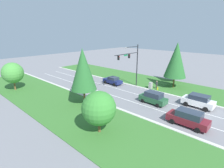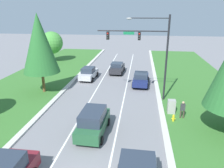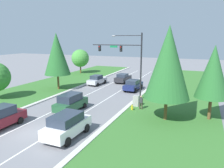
% 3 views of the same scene
% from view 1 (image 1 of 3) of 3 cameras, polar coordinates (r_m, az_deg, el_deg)
% --- Properties ---
extents(ground_plane, '(160.00, 160.00, 0.00)m').
position_cam_1_polar(ground_plane, '(27.80, 25.06, -9.30)').
color(ground_plane, slate).
extents(curb_strip_right, '(0.50, 90.00, 0.15)m').
position_cam_1_polar(curb_strip_right, '(32.85, 28.22, -5.64)').
color(curb_strip_right, beige).
rests_on(curb_strip_right, ground_plane).
extents(curb_strip_left, '(0.50, 90.00, 0.15)m').
position_cam_1_polar(curb_strip_left, '(22.96, 20.47, -14.16)').
color(curb_strip_left, beige).
rests_on(curb_strip_left, ground_plane).
extents(grass_verge_right, '(10.00, 90.00, 0.08)m').
position_cam_1_polar(grass_verge_right, '(37.72, 30.33, -3.27)').
color(grass_verge_right, '#38702D').
rests_on(grass_verge_right, ground_plane).
extents(grass_verge_left, '(10.00, 90.00, 0.08)m').
position_cam_1_polar(grass_verge_left, '(18.94, 13.81, -20.92)').
color(grass_verge_left, '#38702D').
rests_on(grass_verge_left, ground_plane).
extents(lane_stripe_inner_left, '(0.14, 81.00, 0.01)m').
position_cam_1_polar(lane_stripe_inner_left, '(26.23, 23.79, -10.71)').
color(lane_stripe_inner_left, white).
rests_on(lane_stripe_inner_left, ground_plane).
extents(lane_stripe_inner_right, '(0.14, 81.00, 0.01)m').
position_cam_1_polar(lane_stripe_inner_right, '(29.39, 26.18, -8.04)').
color(lane_stripe_inner_right, white).
rests_on(lane_stripe_inner_right, ground_plane).
extents(traffic_signal_mast, '(7.25, 0.41, 8.93)m').
position_cam_1_polar(traffic_signal_mast, '(35.89, 6.49, 7.65)').
color(traffic_signal_mast, black).
rests_on(traffic_signal_mast, ground_plane).
extents(burgundy_suv, '(2.16, 5.01, 2.02)m').
position_cam_1_polar(burgundy_suv, '(24.36, 23.61, -10.14)').
color(burgundy_suv, maroon).
rests_on(burgundy_suv, ground_plane).
extents(forest_suv, '(2.19, 4.60, 2.00)m').
position_cam_1_polar(forest_suv, '(29.68, 13.31, -4.36)').
color(forest_suv, '#235633').
rests_on(forest_suv, ground_plane).
extents(white_suv, '(2.33, 4.73, 2.04)m').
position_cam_1_polar(white_suv, '(30.68, 26.38, -4.91)').
color(white_suv, white).
rests_on(white_suv, ground_plane).
extents(silver_sedan, '(2.12, 4.60, 1.72)m').
position_cam_1_polar(silver_sedan, '(35.98, -9.84, -0.66)').
color(silver_sedan, silver).
rests_on(silver_sedan, ground_plane).
extents(charcoal_sedan, '(2.20, 4.46, 1.67)m').
position_cam_1_polar(charcoal_sedan, '(40.91, -8.93, 1.48)').
color(charcoal_sedan, '#28282D').
rests_on(charcoal_sedan, ground_plane).
extents(navy_sedan, '(2.22, 4.74, 1.72)m').
position_cam_1_polar(navy_sedan, '(39.46, 0.23, 1.18)').
color(navy_sedan, navy).
rests_on(navy_sedan, ground_plane).
extents(utility_cabinet, '(0.70, 0.60, 1.39)m').
position_cam_1_polar(utility_cabinet, '(37.20, 12.49, -0.49)').
color(utility_cabinet, '#9E9E99').
rests_on(utility_cabinet, ground_plane).
extents(pedestrian, '(0.40, 0.23, 1.69)m').
position_cam_1_polar(pedestrian, '(37.42, 14.38, -0.14)').
color(pedestrian, '#42382D').
rests_on(pedestrian, ground_plane).
extents(fire_hydrant, '(0.34, 0.20, 0.70)m').
position_cam_1_polar(fire_hydrant, '(36.56, 14.66, -1.53)').
color(fire_hydrant, gold).
rests_on(fire_hydrant, ground_plane).
extents(conifer_near_right_tree, '(4.47, 4.47, 9.49)m').
position_cam_1_polar(conifer_near_right_tree, '(38.24, 20.20, 7.37)').
color(conifer_near_right_tree, brown).
rests_on(conifer_near_right_tree, ground_plane).
extents(oak_near_left_tree, '(4.10, 4.10, 5.68)m').
position_cam_1_polar(oak_near_left_tree, '(39.83, -29.69, 3.17)').
color(oak_near_left_tree, brown).
rests_on(oak_near_left_tree, ground_plane).
extents(conifer_far_right_tree, '(3.29, 3.29, 7.63)m').
position_cam_1_polar(conifer_far_right_tree, '(42.83, 20.08, 7.03)').
color(conifer_far_right_tree, brown).
rests_on(conifer_far_right_tree, ground_plane).
extents(oak_far_left_tree, '(3.99, 3.99, 5.10)m').
position_cam_1_polar(oak_far_left_tree, '(20.11, -4.31, -7.90)').
color(oak_far_left_tree, brown).
rests_on(oak_far_left_tree, ground_plane).
extents(conifer_mid_left_tree, '(4.14, 4.14, 9.11)m').
position_cam_1_polar(conifer_mid_left_tree, '(27.79, -9.42, 4.75)').
color(conifer_mid_left_tree, brown).
rests_on(conifer_mid_left_tree, ground_plane).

